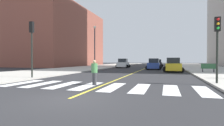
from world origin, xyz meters
name	(u,v)px	position (x,y,z in m)	size (l,w,h in m)	color
ground_plane	(69,99)	(0.00, 0.00, 0.00)	(220.00, 220.00, 0.00)	#28282B
sidewalk_kerb_west	(66,70)	(-12.20, 20.00, 0.07)	(10.00, 120.00, 0.15)	#B2ADA3
crosswalk_paint	(100,86)	(0.00, 4.00, 0.01)	(13.50, 4.00, 0.01)	silver
lane_divider_paint	(149,67)	(0.00, 40.00, 0.01)	(0.16, 80.00, 0.01)	yellow
low_rise_brick_west	(62,38)	(-27.14, 42.58, 8.65)	(16.00, 32.00, 17.30)	brown
car_blue_nearest	(154,64)	(2.00, 27.06, 0.95)	(2.84, 4.55, 2.04)	#2D479E
car_black_second	(158,63)	(2.10, 40.91, 0.89)	(2.66, 4.27, 1.91)	black
car_white_third	(123,63)	(-5.18, 32.81, 0.96)	(2.98, 4.68, 2.06)	silver
car_yellow_fourth	(173,65)	(5.15, 21.11, 0.98)	(2.96, 4.71, 2.10)	gold
traffic_light_near_corner	(217,37)	(7.62, 6.91, 3.39)	(0.36, 0.41, 4.60)	black
traffic_light_far_corner	(32,38)	(-7.66, 6.64, 3.75)	(0.36, 0.41, 5.14)	black
park_bench	(208,68)	(9.63, 19.90, 0.69)	(1.84, 0.72, 1.12)	#33603D
pedestrian_crossing	(94,71)	(-0.61, 4.53, 0.97)	(0.44, 0.44, 1.77)	#38383D
street_lamp	(95,44)	(-8.00, 22.77, 4.65)	(0.44, 0.44, 7.65)	#38383D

